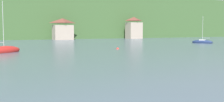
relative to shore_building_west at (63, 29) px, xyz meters
The scene contains 6 objects.
wooded_hillside 35.21m from the shore_building_west, 102.34° to the left, with size 352.00×49.29×51.65m.
shore_building_west is the anchor object (origin of this frame).
shore_building_westcentral 31.01m from the shore_building_west, ahead, with size 6.27×4.96×9.21m.
sailboat_far_2 49.88m from the shore_building_west, 57.97° to the right, with size 3.65×5.69×7.58m.
sailboat_far_5 54.94m from the shore_building_west, 115.02° to the right, with size 5.57×4.34×8.19m.
mooring_buoy_mid 50.83m from the shore_building_west, 94.58° to the right, with size 0.47×0.47×0.47m, color red.
Camera 1 is at (-10.04, 34.09, 3.31)m, focal length 39.62 mm.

